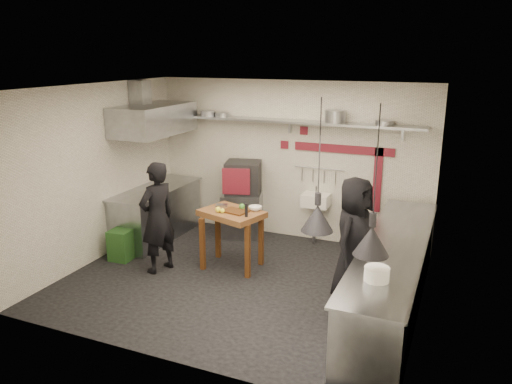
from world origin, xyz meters
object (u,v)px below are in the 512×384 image
at_px(combi_oven, 243,178).
at_px(green_bin, 122,245).
at_px(chef_left, 157,218).
at_px(chef_right, 354,239).
at_px(prep_table, 232,239).
at_px(oven_stand, 242,214).

xyz_separation_m(combi_oven, green_bin, (-1.35, -1.80, -0.84)).
distance_m(chef_left, chef_right, 2.92).
bearing_deg(combi_oven, green_bin, -143.03).
height_order(combi_oven, green_bin, combi_oven).
xyz_separation_m(green_bin, prep_table, (1.78, 0.44, 0.21)).
xyz_separation_m(combi_oven, chef_right, (2.36, -1.62, -0.24)).
distance_m(combi_oven, chef_right, 2.87).
relative_size(combi_oven, chef_right, 0.36).
xyz_separation_m(chef_left, chef_right, (2.91, 0.30, -0.01)).
bearing_deg(chef_right, oven_stand, 68.37).
bearing_deg(prep_table, oven_stand, 125.32).
distance_m(oven_stand, green_bin, 2.24).
height_order(green_bin, prep_table, prep_table).
bearing_deg(oven_stand, chef_right, -50.18).
height_order(oven_stand, chef_left, chef_left).
bearing_deg(chef_left, oven_stand, -177.78).
bearing_deg(prep_table, green_bin, -149.11).
bearing_deg(combi_oven, chef_right, -50.54).
xyz_separation_m(oven_stand, prep_table, (0.45, -1.36, 0.06)).
distance_m(combi_oven, prep_table, 1.56).
bearing_deg(prep_table, chef_left, -133.39).
distance_m(combi_oven, chef_left, 2.01).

